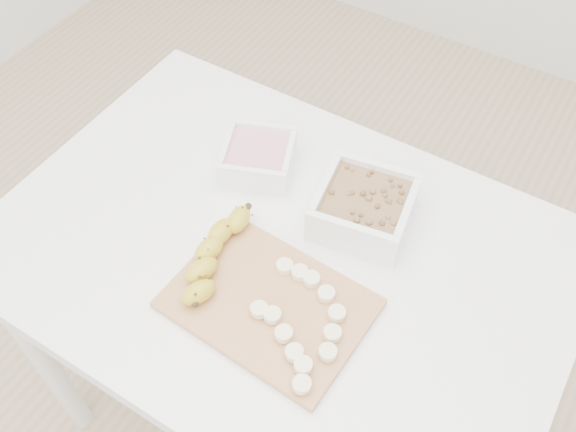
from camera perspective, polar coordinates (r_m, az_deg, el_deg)
The scene contains 7 objects.
ground at distance 1.78m, azimuth -0.53°, elevation -17.05°, with size 3.50×3.50×0.00m, color #C6AD89.
table at distance 1.20m, azimuth -0.76°, elevation -5.59°, with size 1.00×0.70×0.75m.
bowl_yogurt at distance 1.22m, azimuth -2.67°, elevation 5.25°, with size 0.17×0.17×0.06m.
bowl_granola at distance 1.13m, azimuth 6.77°, elevation 0.79°, with size 0.19×0.19×0.08m.
cutting_board at distance 1.05m, azimuth -1.71°, elevation -7.79°, with size 0.31×0.22×0.01m, color tan.
banana at distance 1.08m, azimuth -6.57°, elevation -3.49°, with size 0.06×0.21×0.04m, color gold, non-canonical shape.
banana_slices at distance 1.02m, azimuth 1.30°, elevation -9.18°, with size 0.17×0.20×0.02m.
Camera 1 is at (0.35, -0.54, 1.66)m, focal length 40.00 mm.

